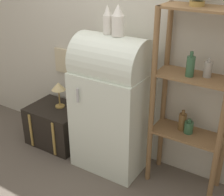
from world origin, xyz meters
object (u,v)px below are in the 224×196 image
suitcase_trunk (57,125)px  desk_lamp (59,88)px  vase_left (107,21)px  vase_center (118,21)px  refrigerator (112,103)px

suitcase_trunk → desk_lamp: size_ratio=2.06×
suitcase_trunk → vase_left: vase_left is taller
desk_lamp → vase_center: bearing=-2.8°
vase_center → desk_lamp: 1.18m
suitcase_trunk → desk_lamp: 0.48m
vase_left → vase_center: bearing=-0.7°
vase_left → desk_lamp: size_ratio=0.87×
vase_center → desk_lamp: size_ratio=0.91×
refrigerator → suitcase_trunk: (-0.78, -0.01, -0.51)m
desk_lamp → vase_left: bearing=-3.1°
vase_left → vase_center: (0.11, -0.00, 0.01)m
refrigerator → desk_lamp: size_ratio=4.64×
suitcase_trunk → vase_center: (0.84, 0.01, 1.34)m
refrigerator → vase_center: 0.83m
refrigerator → vase_center: vase_center is taller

